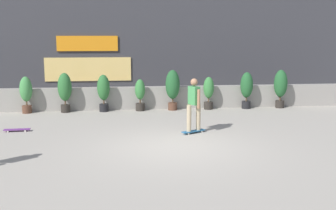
{
  "coord_description": "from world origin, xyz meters",
  "views": [
    {
      "loc": [
        -1.45,
        -10.79,
        3.01
      ],
      "look_at": [
        0.0,
        1.5,
        0.9
      ],
      "focal_mm": 44.36,
      "sensor_mm": 36.0,
      "label": 1
    }
  ],
  "objects": [
    {
      "name": "skater_far_right",
      "position": [
        0.8,
        1.52,
        0.94
      ],
      "size": [
        0.8,
        0.54,
        1.7
      ],
      "color": "#266699",
      "rests_on": "ground"
    },
    {
      "name": "potted_plant_5",
      "position": [
        2.14,
        5.55,
        0.74
      ],
      "size": [
        0.43,
        0.43,
        1.32
      ],
      "color": "#2D2823",
      "rests_on": "ground"
    },
    {
      "name": "potted_plant_0",
      "position": [
        -5.03,
        5.55,
        0.81
      ],
      "size": [
        0.47,
        0.47,
        1.42
      ],
      "color": "brown",
      "rests_on": "ground"
    },
    {
      "name": "building_backdrop",
      "position": [
        -0.0,
        10.0,
        3.25
      ],
      "size": [
        20.0,
        2.08,
        6.5
      ],
      "color": "#38383D",
      "rests_on": "ground"
    },
    {
      "name": "potted_plant_4",
      "position": [
        0.67,
        5.55,
        0.95
      ],
      "size": [
        0.57,
        0.57,
        1.62
      ],
      "color": "brown",
      "rests_on": "ground"
    },
    {
      "name": "potted_plant_7",
      "position": [
        5.16,
        5.55,
        0.92
      ],
      "size": [
        0.55,
        0.55,
        1.58
      ],
      "color": "#2D2823",
      "rests_on": "ground"
    },
    {
      "name": "potted_plant_1",
      "position": [
        -3.57,
        5.55,
        0.9
      ],
      "size": [
        0.54,
        0.54,
        1.55
      ],
      "color": "#2D2823",
      "rests_on": "ground"
    },
    {
      "name": "ground_plane",
      "position": [
        0.0,
        0.0,
        0.0
      ],
      "size": [
        48.0,
        48.0,
        0.0
      ],
      "primitive_type": "plane",
      "color": "#A8A093"
    },
    {
      "name": "potted_plant_6",
      "position": [
        3.72,
        5.55,
        0.87
      ],
      "size": [
        0.51,
        0.51,
        1.5
      ],
      "color": "black",
      "rests_on": "ground"
    },
    {
      "name": "potted_plant_3",
      "position": [
        -0.64,
        5.55,
        0.69
      ],
      "size": [
        0.4,
        0.4,
        1.26
      ],
      "color": "#2D2823",
      "rests_on": "ground"
    },
    {
      "name": "potted_plant_2",
      "position": [
        -2.08,
        5.55,
        0.84
      ],
      "size": [
        0.49,
        0.49,
        1.46
      ],
      "color": "black",
      "rests_on": "ground"
    },
    {
      "name": "skateboard_near_camera",
      "position": [
        -4.68,
        2.38,
        0.06
      ],
      "size": [
        0.81,
        0.24,
        0.08
      ],
      "color": "#72338C",
      "rests_on": "ground"
    },
    {
      "name": "planter_wall",
      "position": [
        0.0,
        6.0,
        0.45
      ],
      "size": [
        18.0,
        0.4,
        0.9
      ],
      "primitive_type": "cube",
      "color": "gray",
      "rests_on": "ground"
    }
  ]
}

